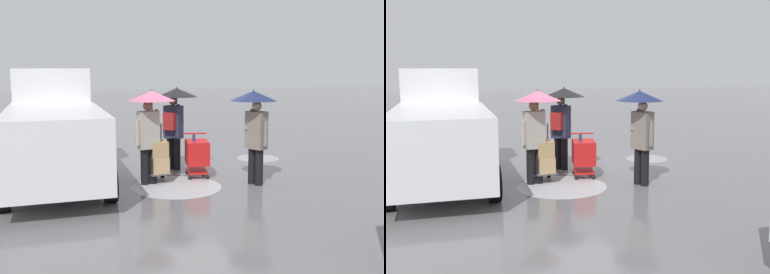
% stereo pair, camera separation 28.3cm
% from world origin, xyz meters
% --- Properties ---
extents(ground_plane, '(90.00, 90.00, 0.00)m').
position_xyz_m(ground_plane, '(0.00, 0.00, 0.00)').
color(ground_plane, slate).
extents(slush_patch_near_cluster, '(1.22, 1.22, 0.01)m').
position_xyz_m(slush_patch_near_cluster, '(-2.47, -0.84, 0.00)').
color(slush_patch_near_cluster, '#999BA0').
rests_on(slush_patch_near_cluster, ground).
extents(slush_patch_under_van, '(2.01, 2.01, 0.01)m').
position_xyz_m(slush_patch_under_van, '(0.70, 1.48, 0.00)').
color(slush_patch_under_van, '#ADAFB5').
rests_on(slush_patch_under_van, ground).
extents(cargo_van_parked_right, '(2.26, 5.37, 2.60)m').
position_xyz_m(cargo_van_parked_right, '(3.21, 0.28, 1.18)').
color(cargo_van_parked_right, white).
rests_on(cargo_van_parked_right, ground).
extents(shopping_cart_vendor, '(0.70, 0.91, 1.04)m').
position_xyz_m(shopping_cart_vendor, '(-0.05, 0.71, 0.57)').
color(shopping_cart_vendor, red).
rests_on(shopping_cart_vendor, ground).
extents(hand_dolly_boxes, '(0.59, 0.76, 1.32)m').
position_xyz_m(hand_dolly_boxes, '(0.98, 0.87, 0.57)').
color(hand_dolly_boxes, '#515156').
rests_on(hand_dolly_boxes, ground).
extents(pedestrian_pink_side, '(1.04, 1.04, 2.15)m').
position_xyz_m(pedestrian_pink_side, '(-1.04, 1.78, 1.58)').
color(pedestrian_pink_side, black).
rests_on(pedestrian_pink_side, ground).
extents(pedestrian_black_side, '(1.04, 1.04, 2.15)m').
position_xyz_m(pedestrian_black_side, '(0.23, -0.19, 1.57)').
color(pedestrian_black_side, black).
rests_on(pedestrian_black_side, ground).
extents(pedestrian_white_side, '(1.04, 1.04, 2.15)m').
position_xyz_m(pedestrian_white_side, '(1.16, 1.04, 1.58)').
color(pedestrian_white_side, black).
rests_on(pedestrian_white_side, ground).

